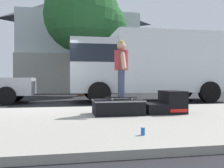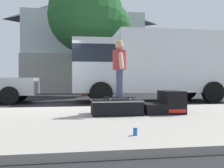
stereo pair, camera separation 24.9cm
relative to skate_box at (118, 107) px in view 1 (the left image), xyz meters
The scene contains 10 objects.
ground_plane 3.20m from the skate_box, 130.44° to the left, with size 140.00×140.00×0.00m, color black.
sidewalk_slab 2.16m from the skate_box, 164.31° to the right, with size 50.00×5.00×0.12m, color gray.
skate_box is the anchor object (origin of this frame).
kicker_ramp 1.30m from the skate_box, ahead, with size 1.02×0.77×0.58m.
skateboard 0.25m from the skate_box, 20.28° to the left, with size 0.78×0.21×0.07m.
skater_kid 1.08m from the skate_box, 20.28° to the left, with size 0.35×0.74×1.43m.
soda_can_b 2.33m from the skate_box, 92.06° to the right, with size 0.07×0.07×0.13m.
box_truck 5.35m from the skate_box, 63.42° to the left, with size 6.91×2.63×3.05m.
street_tree_main 9.56m from the skate_box, 90.75° to the left, with size 4.86×4.42×6.97m.
house_behind 16.08m from the skate_box, 91.07° to the left, with size 9.54×8.23×8.40m.
Camera 1 is at (0.80, -8.44, 1.00)m, focal length 39.53 mm.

